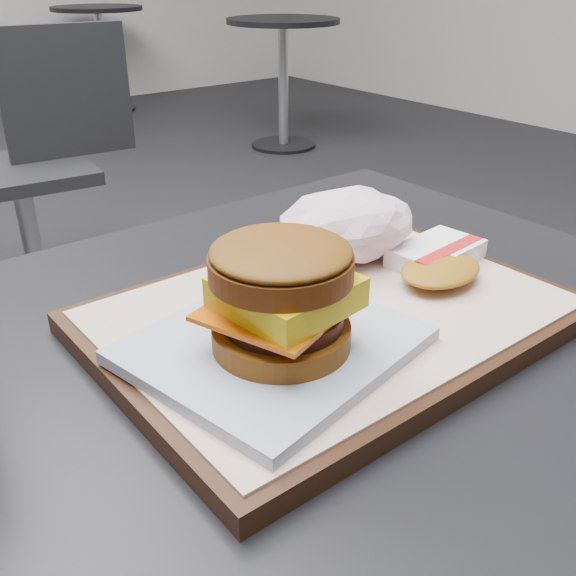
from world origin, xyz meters
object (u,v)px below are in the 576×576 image
at_px(customer_table, 278,504).
at_px(crumpled_wrapper, 348,224).
at_px(breakfast_sandwich, 279,308).
at_px(neighbor_chair, 37,152).
at_px(hash_brown, 438,260).
at_px(serving_tray, 331,316).

distance_m(customer_table, crumpled_wrapper, 0.28).
bearing_deg(breakfast_sandwich, neighbor_chair, 77.83).
bearing_deg(neighbor_chair, hash_brown, -95.70).
bearing_deg(customer_table, breakfast_sandwich, -124.46).
bearing_deg(crumpled_wrapper, breakfast_sandwich, -147.97).
relative_size(serving_tray, hash_brown, 3.06).
bearing_deg(serving_tray, neighbor_chair, 80.18).
distance_m(breakfast_sandwich, neighbor_chair, 1.80).
height_order(customer_table, neighbor_chair, neighbor_chair).
bearing_deg(crumpled_wrapper, serving_tray, -140.15).
relative_size(serving_tray, breakfast_sandwich, 1.74).
bearing_deg(neighbor_chair, customer_table, -101.48).
bearing_deg(hash_brown, serving_tray, 175.19).
relative_size(customer_table, crumpled_wrapper, 5.73).
bearing_deg(customer_table, serving_tray, -15.32).
distance_m(serving_tray, breakfast_sandwich, 0.10).
height_order(customer_table, crumpled_wrapper, crumpled_wrapper).
relative_size(breakfast_sandwich, crumpled_wrapper, 1.57).
bearing_deg(breakfast_sandwich, hash_brown, 6.09).
bearing_deg(serving_tray, crumpled_wrapper, 39.85).
xyz_separation_m(customer_table, hash_brown, (0.17, -0.02, 0.22)).
bearing_deg(neighbor_chair, crumpled_wrapper, -97.34).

